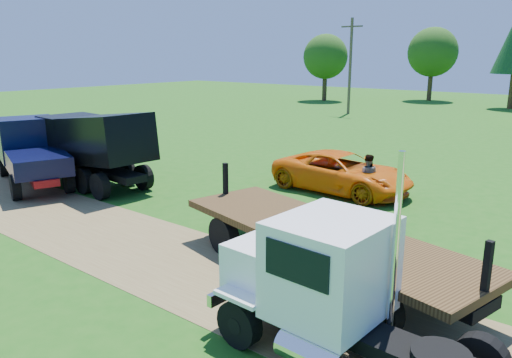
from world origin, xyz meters
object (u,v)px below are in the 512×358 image
Objects in this scene: white_semi_tractor at (333,289)px; orange_pickup at (342,172)px; spectator_a at (299,308)px; flatbed_trailer at (321,240)px; black_dump_truck at (89,143)px; navy_truck at (31,151)px.

white_semi_tractor is 1.15× the size of orange_pickup.
spectator_a reaches higher than orange_pickup.
white_semi_tractor reaches higher than flatbed_trailer.
white_semi_tractor is at bearing -42.45° from flatbed_trailer.
spectator_a is at bearing -14.76° from black_dump_truck.
white_semi_tractor reaches higher than black_dump_truck.
navy_truck reaches higher than spectator_a.
white_semi_tractor is at bearing -13.13° from black_dump_truck.
orange_pickup is 12.15m from spectator_a.
black_dump_truck is at bearing -174.68° from flatbed_trailer.
white_semi_tractor is 3.67m from flatbed_trailer.
black_dump_truck is 4.19× the size of spectator_a.
flatbed_trailer is at bearing 18.88° from navy_truck.
spectator_a is at bearing -150.04° from white_semi_tractor.
orange_pickup is 3.15× the size of spectator_a.
black_dump_truck is 11.16m from orange_pickup.
flatbed_trailer is 3.62m from spectator_a.
white_semi_tractor is 17.70m from navy_truck.
orange_pickup is at bearing 128.69° from flatbed_trailer.
flatbed_trailer reaches higher than orange_pickup.
orange_pickup is at bearing 121.25° from white_semi_tractor.
black_dump_truck is 1.33× the size of orange_pickup.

